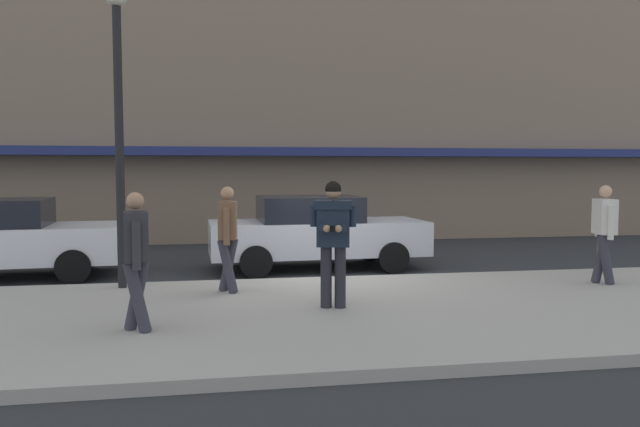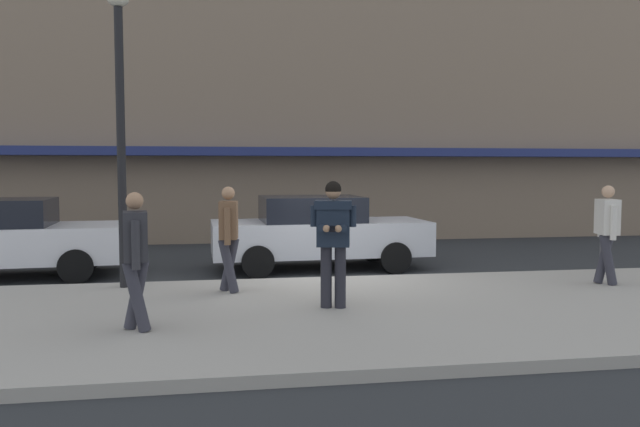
# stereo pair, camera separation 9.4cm
# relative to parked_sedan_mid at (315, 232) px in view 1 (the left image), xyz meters

# --- Properties ---
(ground_plane) EXTENTS (80.00, 80.00, 0.00)m
(ground_plane) POSITION_rel_parked_sedan_mid_xyz_m (-0.14, -1.58, -0.79)
(ground_plane) COLOR #2B2D30
(sidewalk) EXTENTS (32.00, 5.30, 0.14)m
(sidewalk) POSITION_rel_parked_sedan_mid_xyz_m (0.86, -4.43, -0.72)
(sidewalk) COLOR #A8A399
(sidewalk) RESTS_ON ground
(curb_paint_line) EXTENTS (28.00, 0.12, 0.01)m
(curb_paint_line) POSITION_rel_parked_sedan_mid_xyz_m (0.86, -1.53, -0.79)
(curb_paint_line) COLOR silver
(curb_paint_line) RESTS_ON ground
(parked_sedan_mid) EXTENTS (4.56, 2.05, 1.54)m
(parked_sedan_mid) POSITION_rel_parked_sedan_mid_xyz_m (0.00, 0.00, 0.00)
(parked_sedan_mid) COLOR silver
(parked_sedan_mid) RESTS_ON ground
(man_texting_on_phone) EXTENTS (0.64, 0.63, 1.81)m
(man_texting_on_phone) POSITION_rel_parked_sedan_mid_xyz_m (-0.47, -4.32, 0.46)
(man_texting_on_phone) COLOR #23232B
(man_texting_on_phone) RESTS_ON sidewalk
(pedestrian_in_light_coat) EXTENTS (0.38, 0.59, 1.70)m
(pedestrian_in_light_coat) POSITION_rel_parked_sedan_mid_xyz_m (4.48, -3.28, 0.32)
(pedestrian_in_light_coat) COLOR #33333D
(pedestrian_in_light_coat) RESTS_ON sidewalk
(pedestrian_with_bag) EXTENTS (0.37, 0.72, 1.70)m
(pedestrian_with_bag) POSITION_rel_parked_sedan_mid_xyz_m (-3.06, -5.14, 0.32)
(pedestrian_with_bag) COLOR #33333D
(pedestrian_with_bag) RESTS_ON sidewalk
(pedestrian_dark_coat) EXTENTS (0.36, 0.60, 1.70)m
(pedestrian_dark_coat) POSITION_rel_parked_sedan_mid_xyz_m (-1.91, -2.92, 0.32)
(pedestrian_dark_coat) COLOR #33333D
(pedestrian_dark_coat) RESTS_ON sidewalk
(street_lamp_post) EXTENTS (0.36, 0.36, 4.88)m
(street_lamp_post) POSITION_rel_parked_sedan_mid_xyz_m (-3.64, -2.23, 2.35)
(street_lamp_post) COLOR black
(street_lamp_post) RESTS_ON sidewalk
(parking_meter) EXTENTS (0.12, 0.18, 1.27)m
(parking_meter) POSITION_rel_parked_sedan_mid_xyz_m (5.13, -2.18, 0.18)
(parking_meter) COLOR #4C4C51
(parking_meter) RESTS_ON sidewalk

